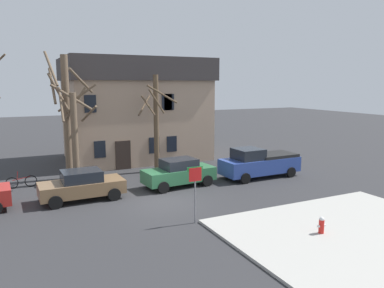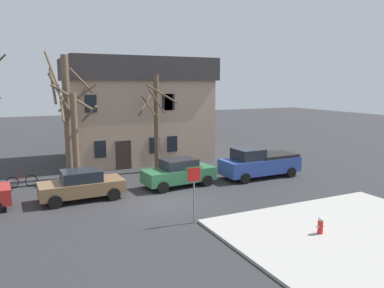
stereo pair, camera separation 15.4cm
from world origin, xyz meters
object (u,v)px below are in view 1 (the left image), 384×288
Objects in this scene: street_sign_pole at (195,184)px; tree_bare_far at (75,132)px; bicycle_leaning at (21,182)px; car_brown_sedan at (82,185)px; tree_bare_mid at (66,112)px; tree_bare_end at (156,121)px; car_green_sedan at (179,173)px; building_main at (136,108)px; pickup_truck_blue at (259,163)px; fire_hydrant at (322,225)px.

tree_bare_far is at bearing 110.27° from street_sign_pole.
street_sign_pole is 1.47× the size of bicycle_leaning.
street_sign_pole is (3.93, -5.68, 1.00)m from car_brown_sedan.
car_brown_sedan is 4.92m from bicycle_leaning.
tree_bare_mid reaches higher than street_sign_pole.
tree_bare_end reaches higher than car_green_sedan.
building_main is 1.82× the size of tree_bare_far.
pickup_truck_blue is 2.11× the size of street_sign_pole.
tree_bare_far is 0.91× the size of tree_bare_end.
car_green_sedan is at bearing -39.75° from tree_bare_mid.
bicycle_leaning is (-2.90, -0.97, -3.98)m from tree_bare_mid.
tree_bare_mid is at bearing 110.02° from street_sign_pole.
building_main reaches higher than bicycle_leaning.
building_main is 2.07× the size of pickup_truck_blue.
car_brown_sedan is at bearing -122.17° from building_main.
tree_bare_end is at bearing 5.07° from tree_bare_far.
building_main is 12.09m from car_brown_sedan.
pickup_truck_blue is 14.89m from bicycle_leaning.
building_main reaches higher than car_brown_sedan.
building_main is 19.49m from fire_hydrant.
car_brown_sedan is (-0.05, -4.96, -3.54)m from tree_bare_mid.
car_green_sedan is 5.71m from pickup_truck_blue.
car_brown_sedan is 11.47m from pickup_truck_blue.
pickup_truck_blue is at bearing -2.74° from car_green_sedan.
tree_bare_end is 1.25× the size of pickup_truck_blue.
street_sign_pole is at bearing -101.04° from tree_bare_end.
tree_bare_end is at bearing -92.98° from building_main.
tree_bare_far is 3.53× the size of bicycle_leaning.
fire_hydrant is at bearing -49.35° from car_brown_sedan.
car_green_sedan is (5.39, -3.75, -2.34)m from tree_bare_far.
tree_bare_mid is at bearing -141.55° from building_main.
tree_bare_far is 6.97m from car_green_sedan.
building_main is 11.41m from bicycle_leaning.
fire_hydrant is at bearing -111.13° from pickup_truck_blue.
tree_bare_mid is 1.83× the size of car_green_sedan.
car_brown_sedan is (-5.90, -4.45, -2.79)m from tree_bare_end.
building_main is at bearing 45.28° from tree_bare_far.
tree_bare_end is at bearing 98.40° from fire_hydrant.
car_green_sedan is 0.83× the size of pickup_truck_blue.
fire_hydrant is at bearing -60.97° from tree_bare_mid.
fire_hydrant is at bearing -77.09° from car_green_sedan.
tree_bare_mid is 1.21× the size of tree_bare_end.
tree_bare_end is (5.54, 0.49, 0.41)m from tree_bare_far.
tree_bare_far reaches higher than bicycle_leaning.
tree_bare_end is at bearing 3.02° from bicycle_leaning.
bicycle_leaning is (-3.22, 0.03, -2.82)m from tree_bare_far.
fire_hydrant is (1.74, -19.06, -3.67)m from building_main.
tree_bare_mid is 5.02m from bicycle_leaning.
tree_bare_mid is 1.57m from tree_bare_far.
tree_bare_far is (0.32, -1.00, -1.16)m from tree_bare_mid.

